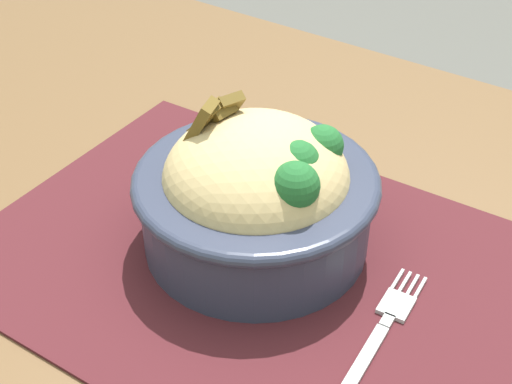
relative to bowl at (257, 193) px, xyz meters
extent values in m
cube|color=brown|center=(0.03, -0.02, -0.07)|extent=(1.24, 0.77, 0.03)
cylinder|color=brown|center=(-0.53, 0.31, -0.45)|extent=(0.04, 0.04, 0.73)
cube|color=#47191E|center=(0.02, -0.02, -0.05)|extent=(0.45, 0.33, 0.00)
cylinder|color=#2D3347|center=(0.00, 0.00, -0.02)|extent=(0.18, 0.18, 0.07)
torus|color=#2D3347|center=(0.00, 0.00, 0.01)|extent=(0.19, 0.19, 0.01)
ellipsoid|color=tan|center=(0.00, 0.00, 0.01)|extent=(0.20, 0.20, 0.09)
sphere|color=#20602B|center=(0.05, -0.02, 0.04)|extent=(0.04, 0.04, 0.04)
sphere|color=#20602B|center=(0.03, 0.00, 0.04)|extent=(0.04, 0.04, 0.04)
sphere|color=#20602B|center=(0.04, 0.03, 0.04)|extent=(0.03, 0.03, 0.03)
cylinder|color=orange|center=(-0.01, 0.01, 0.03)|extent=(0.04, 0.02, 0.01)
cylinder|color=orange|center=(-0.01, -0.03, 0.03)|extent=(0.03, 0.02, 0.01)
cylinder|color=orange|center=(0.00, 0.02, 0.03)|extent=(0.01, 0.03, 0.01)
cube|color=brown|center=(-0.04, 0.02, 0.05)|extent=(0.04, 0.03, 0.05)
cube|color=brown|center=(-0.05, 0.01, 0.04)|extent=(0.04, 0.03, 0.04)
cube|color=brown|center=(-0.05, 0.00, 0.05)|extent=(0.03, 0.02, 0.05)
cube|color=brown|center=(-0.05, -0.01, 0.05)|extent=(0.04, 0.03, 0.05)
cube|color=#B6B6B6|center=(0.13, -0.06, -0.05)|extent=(0.01, 0.07, 0.00)
cube|color=#B6B6B6|center=(0.13, -0.02, -0.05)|extent=(0.01, 0.01, 0.00)
cube|color=#B6B6B6|center=(0.12, 0.00, -0.05)|extent=(0.02, 0.03, 0.00)
cube|color=#B6B6B6|center=(0.13, 0.02, -0.05)|extent=(0.00, 0.02, 0.00)
cube|color=#B6B6B6|center=(0.13, 0.02, -0.05)|extent=(0.00, 0.02, 0.00)
cube|color=#B6B6B6|center=(0.12, 0.02, -0.05)|extent=(0.00, 0.02, 0.00)
cube|color=#B6B6B6|center=(0.11, 0.02, -0.05)|extent=(0.00, 0.02, 0.00)
camera|label=1|loc=(0.25, -0.36, 0.33)|focal=50.53mm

